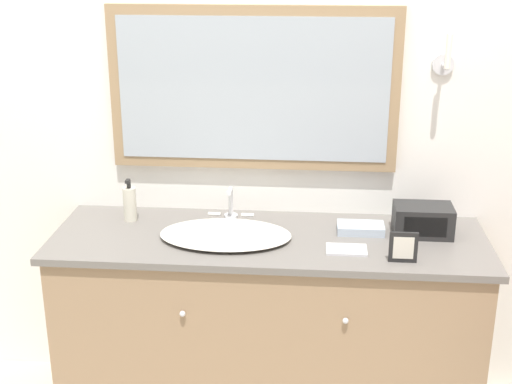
{
  "coord_description": "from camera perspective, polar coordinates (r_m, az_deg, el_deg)",
  "views": [
    {
      "loc": [
        0.18,
        -2.46,
        2.08
      ],
      "look_at": [
        -0.05,
        0.31,
        1.08
      ],
      "focal_mm": 50.0,
      "sensor_mm": 36.0,
      "label": 1
    }
  ],
  "objects": [
    {
      "name": "picture_frame",
      "position": [
        2.82,
        11.7,
        -4.36
      ],
      "size": [
        0.11,
        0.01,
        0.13
      ],
      "color": "black",
      "rests_on": "vanity_counter"
    },
    {
      "name": "sink_basin",
      "position": [
        3.01,
        -2.44,
        -3.35
      ],
      "size": [
        0.55,
        0.4,
        0.16
      ],
      "color": "silver",
      "rests_on": "vanity_counter"
    },
    {
      "name": "appliance_box",
      "position": [
        3.1,
        13.2,
        -2.21
      ],
      "size": [
        0.25,
        0.16,
        0.13
      ],
      "color": "black",
      "rests_on": "vanity_counter"
    },
    {
      "name": "hand_towel_near_sink",
      "position": [
        3.09,
        8.37,
        -2.89
      ],
      "size": [
        0.2,
        0.12,
        0.04
      ],
      "color": "#A8B7C6",
      "rests_on": "vanity_counter"
    },
    {
      "name": "metal_tray",
      "position": [
        2.91,
        7.25,
        -4.6
      ],
      "size": [
        0.16,
        0.11,
        0.01
      ],
      "color": "silver",
      "rests_on": "vanity_counter"
    },
    {
      "name": "wall_back",
      "position": [
        3.2,
        1.43,
        5.29
      ],
      "size": [
        8.0,
        0.18,
        2.55
      ],
      "color": "white",
      "rests_on": "ground_plane"
    },
    {
      "name": "soap_bottle",
      "position": [
        3.21,
        -10.06,
        -0.9
      ],
      "size": [
        0.06,
        0.06,
        0.2
      ],
      "color": "beige",
      "rests_on": "vanity_counter"
    },
    {
      "name": "vanity_counter",
      "position": [
        3.22,
        0.98,
        -10.82
      ],
      "size": [
        1.84,
        0.61,
        0.88
      ],
      "color": "#937556",
      "rests_on": "ground_plane"
    }
  ]
}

